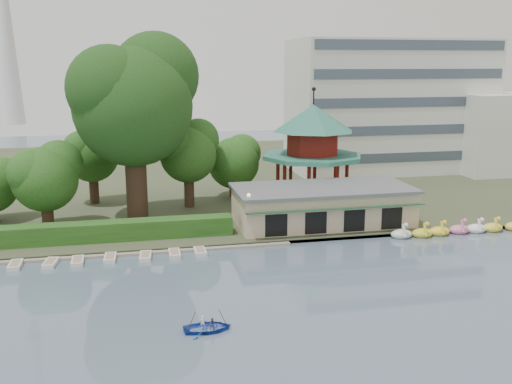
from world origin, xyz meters
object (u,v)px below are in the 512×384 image
object	(u,v)px
boathouse	(322,205)
rowboat_with_passengers	(208,324)
big_tree	(134,97)
pavilion	(313,143)
dock	(106,254)

from	to	relation	value
boathouse	rowboat_with_passengers	distance (m)	26.22
big_tree	rowboat_with_passengers	distance (m)	30.82
pavilion	rowboat_with_passengers	world-z (taller)	pavilion
dock	big_tree	xyz separation A→B (m)	(3.17, 11.00, 13.32)
dock	rowboat_with_passengers	distance (m)	18.11
pavilion	rowboat_with_passengers	distance (m)	36.43
boathouse	pavilion	xyz separation A→B (m)	(2.00, 10.03, 5.11)
boathouse	rowboat_with_passengers	xyz separation A→B (m)	(-14.95, -21.45, -1.91)
dock	pavilion	bearing A→B (deg)	31.66
big_tree	rowboat_with_passengers	bearing A→B (deg)	-82.01
rowboat_with_passengers	boathouse	bearing A→B (deg)	55.13
boathouse	big_tree	distance (m)	22.72
dock	big_tree	size ratio (longest dim) A/B	1.71
dock	boathouse	size ratio (longest dim) A/B	1.83
boathouse	pavilion	size ratio (longest dim) A/B	1.38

